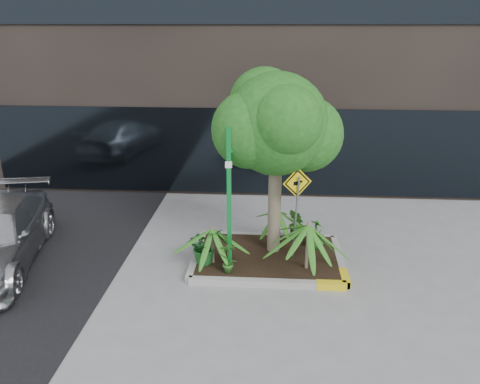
{
  "coord_description": "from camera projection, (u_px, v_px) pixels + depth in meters",
  "views": [
    {
      "loc": [
        0.22,
        -9.08,
        5.06
      ],
      "look_at": [
        -0.41,
        0.2,
        1.67
      ],
      "focal_mm": 35.0,
      "sensor_mm": 36.0,
      "label": 1
    }
  ],
  "objects": [
    {
      "name": "street_sign_post",
      "position": [
        232.0,
        186.0,
        9.41
      ],
      "size": [
        1.0,
        0.93,
        3.16
      ],
      "rotation": [
        0.0,
        0.0,
        0.15
      ],
      "color": "#0A782B",
      "rests_on": "ground"
    },
    {
      "name": "shrub_b",
      "position": [
        317.0,
        234.0,
        10.68
      ],
      "size": [
        0.55,
        0.55,
        0.7
      ],
      "primitive_type": "imported",
      "rotation": [
        0.0,
        0.0,
        2.24
      ],
      "color": "#29641E",
      "rests_on": "planter"
    },
    {
      "name": "cattle_sign",
      "position": [
        297.0,
        199.0,
        9.81
      ],
      "size": [
        0.61,
        0.26,
        2.09
      ],
      "rotation": [
        0.0,
        0.0,
        0.37
      ],
      "color": "slate",
      "rests_on": "ground"
    },
    {
      "name": "planter",
      "position": [
        269.0,
        257.0,
        10.47
      ],
      "size": [
        3.35,
        2.36,
        0.15
      ],
      "color": "#9E9E99",
      "rests_on": "ground"
    },
    {
      "name": "palm_front",
      "position": [
        308.0,
        225.0,
        9.58
      ],
      "size": [
        1.19,
        1.19,
        1.32
      ],
      "color": "gray",
      "rests_on": "ground"
    },
    {
      "name": "palm_back",
      "position": [
        278.0,
        212.0,
        11.03
      ],
      "size": [
        0.84,
        0.84,
        0.93
      ],
      "color": "gray",
      "rests_on": "ground"
    },
    {
      "name": "shrub_c",
      "position": [
        228.0,
        257.0,
        9.61
      ],
      "size": [
        0.41,
        0.41,
        0.71
      ],
      "primitive_type": "imported",
      "rotation": [
        0.0,
        0.0,
        3.23
      ],
      "color": "#28601D",
      "rests_on": "planter"
    },
    {
      "name": "palm_left",
      "position": [
        212.0,
        229.0,
        9.88
      ],
      "size": [
        0.95,
        0.95,
        1.06
      ],
      "color": "gray",
      "rests_on": "ground"
    },
    {
      "name": "tree",
      "position": [
        277.0,
        124.0,
        9.73
      ],
      "size": [
        2.79,
        2.47,
        4.18
      ],
      "color": "gray",
      "rests_on": "ground"
    },
    {
      "name": "shrub_d",
      "position": [
        297.0,
        225.0,
        11.03
      ],
      "size": [
        0.54,
        0.54,
        0.81
      ],
      "primitive_type": "imported",
      "rotation": [
        0.0,
        0.0,
        4.94
      ],
      "color": "#2A651D",
      "rests_on": "planter"
    },
    {
      "name": "shrub_a",
      "position": [
        205.0,
        246.0,
        10.01
      ],
      "size": [
        1.0,
        1.0,
        0.79
      ],
      "primitive_type": "imported",
      "rotation": [
        0.0,
        0.0,
        0.76
      ],
      "color": "#18561E",
      "rests_on": "planter"
    },
    {
      "name": "ground",
      "position": [
        258.0,
        267.0,
        10.26
      ],
      "size": [
        80.0,
        80.0,
        0.0
      ],
      "primitive_type": "plane",
      "color": "gray",
      "rests_on": "ground"
    }
  ]
}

